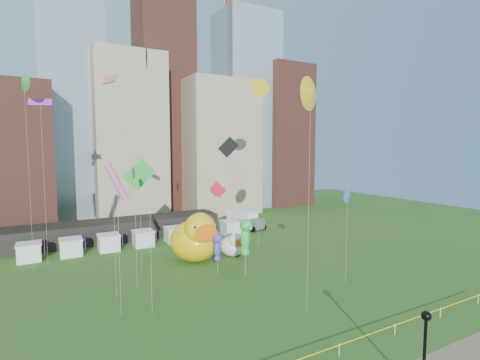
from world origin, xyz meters
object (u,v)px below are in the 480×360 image
big_duck (196,238)px  seahorse_green (246,234)px  small_duck (233,245)px  lamppost (425,344)px  seahorse_purple (218,245)px  box_truck (244,219)px

big_duck → seahorse_green: big_duck is taller
small_duck → lamppost: (-3.29, -30.50, 1.81)m
seahorse_green → seahorse_purple: bearing=142.3°
big_duck → box_truck: bearing=46.7°
seahorse_purple → lamppost: 25.15m
big_duck → seahorse_purple: size_ratio=1.84×
big_duck → lamppost: bearing=-82.2°
seahorse_green → box_truck: bearing=63.6°
seahorse_green → lamppost: size_ratio=1.22×
small_duck → lamppost: bearing=-97.8°
seahorse_green → big_duck: bearing=113.7°
box_truck → lamppost: bearing=-121.6°
small_duck → seahorse_purple: (-4.82, -5.39, 1.92)m
seahorse_purple → box_truck: seahorse_purple is taller
small_duck → lamppost: lamppost is taller
box_truck → big_duck: bearing=-152.3°
big_duck → box_truck: 21.11m
lamppost → big_duck: bearing=93.7°
seahorse_purple → seahorse_green: bearing=-33.8°
big_duck → seahorse_green: bearing=-65.2°
seahorse_green → lamppost: seahorse_green is taller
small_duck → box_truck: size_ratio=0.57×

